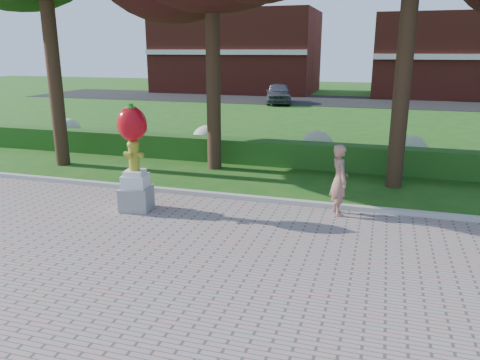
{
  "coord_description": "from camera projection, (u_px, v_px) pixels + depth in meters",
  "views": [
    {
      "loc": [
        3.08,
        -7.76,
        3.68
      ],
      "look_at": [
        0.39,
        1.0,
        1.12
      ],
      "focal_mm": 35.0,
      "sensor_mm": 36.0,
      "label": 1
    }
  ],
  "objects": [
    {
      "name": "building_right",
      "position": [
        453.0,
        56.0,
        37.19
      ],
      "size": [
        12.0,
        8.0,
        6.4
      ],
      "primitive_type": "cube",
      "color": "maroon",
      "rests_on": "ground"
    },
    {
      "name": "building_left",
      "position": [
        237.0,
        52.0,
        42.2
      ],
      "size": [
        14.0,
        8.0,
        7.0
      ],
      "primitive_type": "cube",
      "color": "maroon",
      "rests_on": "ground"
    },
    {
      "name": "hydrangea_row",
      "position": [
        305.0,
        144.0,
        16.06
      ],
      "size": [
        20.1,
        1.1,
        0.99
      ],
      "color": "#ADB88C",
      "rests_on": "ground"
    },
    {
      "name": "hydrant_sculpture",
      "position": [
        134.0,
        155.0,
        10.72
      ],
      "size": [
        0.78,
        0.78,
        2.49
      ],
      "rotation": [
        0.0,
        0.0,
        0.17
      ],
      "color": "gray",
      "rests_on": "walkway"
    },
    {
      "name": "woman",
      "position": [
        339.0,
        180.0,
        10.54
      ],
      "size": [
        0.6,
        0.7,
        1.63
      ],
      "primitive_type": "imported",
      "rotation": [
        0.0,
        0.0,
        1.99
      ],
      "color": "#A16C5C",
      "rests_on": "walkway"
    },
    {
      "name": "street",
      "position": [
        341.0,
        101.0,
        34.79
      ],
      "size": [
        50.0,
        8.0,
        0.02
      ],
      "primitive_type": "cube",
      "color": "black",
      "rests_on": "ground"
    },
    {
      "name": "ground",
      "position": [
        205.0,
        248.0,
        9.01
      ],
      "size": [
        100.0,
        100.0,
        0.0
      ],
      "primitive_type": "plane",
      "color": "#1A5214",
      "rests_on": "ground"
    },
    {
      "name": "lawn_hedge",
      "position": [
        282.0,
        153.0,
        15.35
      ],
      "size": [
        24.0,
        0.7,
        0.8
      ],
      "primitive_type": "cube",
      "color": "#204413",
      "rests_on": "ground"
    },
    {
      "name": "curb",
      "position": [
        248.0,
        199.0,
        11.75
      ],
      "size": [
        40.0,
        0.18,
        0.15
      ],
      "primitive_type": "cube",
      "color": "#ADADA5",
      "rests_on": "ground"
    },
    {
      "name": "parked_car",
      "position": [
        278.0,
        93.0,
        33.0
      ],
      "size": [
        2.6,
        4.47,
        1.43
      ],
      "primitive_type": "imported",
      "rotation": [
        0.0,
        0.0,
        0.23
      ],
      "color": "#44454C",
      "rests_on": "street"
    }
  ]
}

